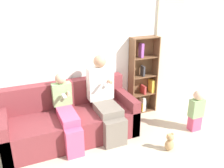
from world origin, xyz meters
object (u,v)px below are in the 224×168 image
Objects in this scene: couch at (70,120)px; child_seated at (67,112)px; adult_seated at (105,96)px; teddy_bear at (170,142)px; bookshelf at (143,79)px; toddler_standing at (196,110)px.

child_seated is at bearing -113.63° from couch.
adult_seated is 1.20m from teddy_bear.
bookshelf is at bearing 12.30° from couch.
toddler_standing is at bearing 22.25° from teddy_bear.
couch is 1.59× the size of adult_seated.
couch is 1.93× the size of child_seated.
child_seated is 0.73× the size of bookshelf.
teddy_bear is (0.68, -0.84, -0.52)m from adult_seated.
couch reaches higher than toddler_standing.
child_seated is 1.67m from bookshelf.
adult_seated is 0.88× the size of bookshelf.
child_seated is at bearing 149.02° from teddy_bear.
adult_seated is 1.55m from toddler_standing.
toddler_standing is (1.42, -0.54, -0.29)m from adult_seated.
teddy_bear is at bearing -30.98° from child_seated.
couch is at bearing 142.44° from teddy_bear.
adult_seated is (0.56, -0.11, 0.37)m from couch.
adult_seated is at bearing 159.12° from toddler_standing.
adult_seated is at bearing 5.12° from child_seated.
toddler_standing is at bearing -20.88° from adult_seated.
adult_seated is 0.65m from child_seated.
couch reaches higher than teddy_bear.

